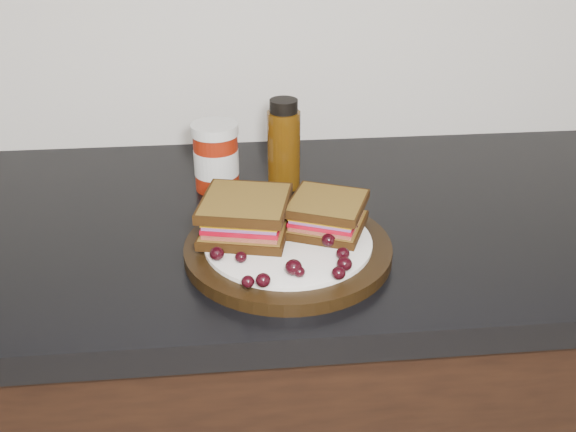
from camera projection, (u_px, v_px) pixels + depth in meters
name	position (u px, v px, depth m)	size (l,w,h in m)	color
countertop	(133.00, 232.00, 0.97)	(3.98, 0.60, 0.04)	black
plate	(288.00, 249.00, 0.87)	(0.28, 0.28, 0.02)	black
sandwich_left	(245.00, 216.00, 0.86)	(0.11, 0.11, 0.05)	brown
sandwich_right	(327.00, 214.00, 0.88)	(0.10, 0.10, 0.04)	brown
grape_0	(217.00, 254.00, 0.81)	(0.02, 0.02, 0.02)	black
grape_1	(241.00, 257.00, 0.81)	(0.02, 0.02, 0.01)	black
grape_2	(248.00, 282.00, 0.76)	(0.02, 0.02, 0.01)	black
grape_3	(263.00, 280.00, 0.76)	(0.02, 0.02, 0.02)	black
grape_4	(294.00, 267.00, 0.78)	(0.02, 0.02, 0.02)	black
grape_5	(299.00, 272.00, 0.78)	(0.01, 0.01, 0.01)	black
grape_6	(339.00, 273.00, 0.77)	(0.02, 0.02, 0.02)	black
grape_7	(344.00, 264.00, 0.79)	(0.02, 0.02, 0.02)	black
grape_8	(343.00, 254.00, 0.81)	(0.02, 0.02, 0.02)	black
grape_9	(329.00, 240.00, 0.84)	(0.02, 0.02, 0.02)	black
grape_10	(353.00, 229.00, 0.87)	(0.02, 0.02, 0.02)	black
grape_11	(335.00, 226.00, 0.88)	(0.02, 0.02, 0.02)	black
grape_12	(333.00, 219.00, 0.89)	(0.02, 0.02, 0.02)	black
grape_13	(239.00, 211.00, 0.91)	(0.02, 0.02, 0.02)	black
grape_14	(234.00, 225.00, 0.88)	(0.02, 0.02, 0.02)	black
grape_15	(242.00, 236.00, 0.85)	(0.02, 0.02, 0.02)	black
grape_16	(215.00, 240.00, 0.84)	(0.02, 0.02, 0.02)	black
grape_17	(245.00, 221.00, 0.89)	(0.02, 0.02, 0.02)	black
grape_18	(225.00, 231.00, 0.86)	(0.02, 0.02, 0.02)	black
grape_19	(228.00, 231.00, 0.86)	(0.02, 0.02, 0.02)	black
condiment_jar	(216.00, 157.00, 1.03)	(0.08, 0.08, 0.11)	maroon
oil_bottle	(284.00, 144.00, 1.03)	(0.05, 0.05, 0.15)	#472807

